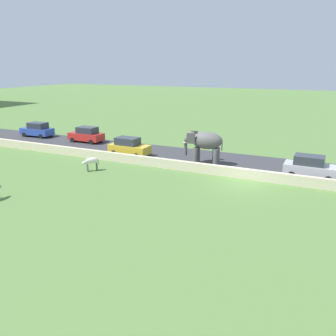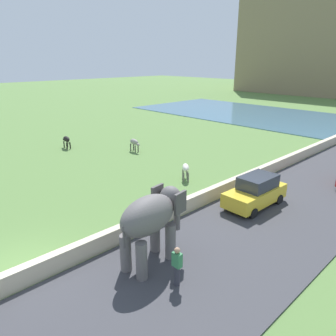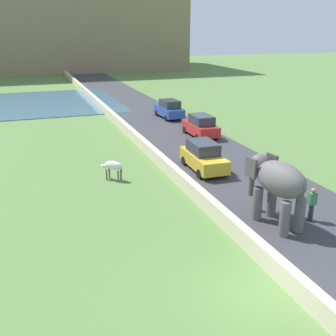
{
  "view_description": "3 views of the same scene",
  "coord_description": "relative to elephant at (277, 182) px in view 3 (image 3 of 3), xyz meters",
  "views": [
    {
      "loc": [
        -24.18,
        -5.09,
        8.45
      ],
      "look_at": [
        -2.17,
        5.13,
        1.14
      ],
      "focal_mm": 36.44,
      "sensor_mm": 36.0,
      "label": 1
    },
    {
      "loc": [
        12.0,
        -3.17,
        7.96
      ],
      "look_at": [
        -1.48,
        9.8,
        1.59
      ],
      "focal_mm": 34.42,
      "sensor_mm": 36.0,
      "label": 2
    },
    {
      "loc": [
        -6.57,
        -9.65,
        8.39
      ],
      "look_at": [
        0.34,
        9.76,
        1.22
      ],
      "focal_mm": 43.38,
      "sensor_mm": 36.0,
      "label": 3
    }
  ],
  "objects": [
    {
      "name": "hill_distant",
      "position": [
        -9.39,
        78.43,
        9.85
      ],
      "size": [
        64.0,
        28.0,
        23.77
      ],
      "primitive_type": "cube",
      "color": "#897556",
      "rests_on": "ground"
    },
    {
      "name": "cow_white",
      "position": [
        -5.58,
        7.92,
        -1.2
      ],
      "size": [
        1.25,
        1.19,
        1.15
      ],
      "color": "silver",
      "rests_on": "ground"
    },
    {
      "name": "barrier_wall",
      "position": [
        -2.19,
        13.76,
        -1.64
      ],
      "size": [
        0.4,
        110.0,
        0.8
      ],
      "primitive_type": "cube",
      "color": "beige",
      "rests_on": "ground"
    },
    {
      "name": "elephant",
      "position": [
        0.0,
        0.0,
        0.0
      ],
      "size": [
        1.76,
        3.55,
        2.99
      ],
      "color": "#605B5B",
      "rests_on": "ground"
    },
    {
      "name": "car_blue",
      "position": [
        3.18,
        22.66,
        -1.14
      ],
      "size": [
        1.92,
        4.06,
        1.8
      ],
      "color": "#2D4CA8",
      "rests_on": "ground"
    },
    {
      "name": "road_surface",
      "position": [
        1.61,
        15.76,
        -2.01
      ],
      "size": [
        7.0,
        120.0,
        0.06
      ],
      "primitive_type": "cube",
      "color": "#38383D",
      "rests_on": "ground"
    },
    {
      "name": "car_red",
      "position": [
        3.18,
        15.2,
        -1.14
      ],
      "size": [
        1.8,
        4.0,
        1.8
      ],
      "color": "red",
      "rests_on": "ground"
    },
    {
      "name": "person_beside_elephant",
      "position": [
        1.74,
        -0.35,
        -1.16
      ],
      "size": [
        0.36,
        0.22,
        1.63
      ],
      "color": "#33333D",
      "rests_on": "ground"
    },
    {
      "name": "car_yellow",
      "position": [
        0.03,
        7.67,
        -1.14
      ],
      "size": [
        1.88,
        4.04,
        1.8
      ],
      "color": "gold",
      "rests_on": "ground"
    },
    {
      "name": "ground_plane",
      "position": [
        -3.39,
        -4.24,
        -2.04
      ],
      "size": [
        220.0,
        220.0,
        0.0
      ],
      "primitive_type": "plane",
      "color": "#567A3D"
    }
  ]
}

